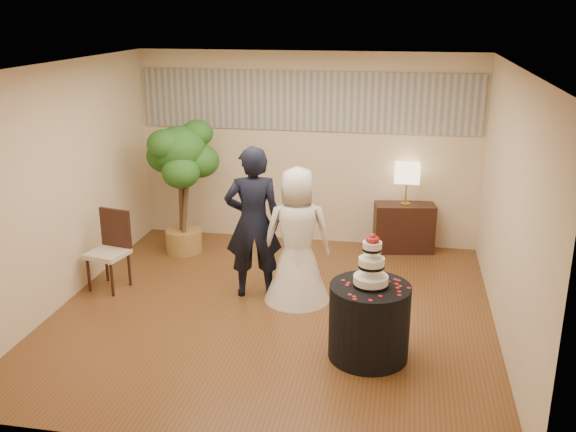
% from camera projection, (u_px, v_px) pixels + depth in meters
% --- Properties ---
extents(floor, '(5.00, 5.00, 0.00)m').
position_uv_depth(floor, '(273.00, 312.00, 7.46)').
color(floor, brown).
rests_on(floor, ground).
extents(ceiling, '(5.00, 5.00, 0.00)m').
position_uv_depth(ceiling, '(271.00, 66.00, 6.59)').
color(ceiling, white).
rests_on(ceiling, wall_back).
extents(wall_back, '(5.00, 0.06, 2.80)m').
position_uv_depth(wall_back, '(307.00, 149.00, 9.37)').
color(wall_back, beige).
rests_on(wall_back, ground).
extents(wall_front, '(5.00, 0.06, 2.80)m').
position_uv_depth(wall_front, '(202.00, 290.00, 4.69)').
color(wall_front, beige).
rests_on(wall_front, ground).
extents(wall_left, '(0.06, 5.00, 2.80)m').
position_uv_depth(wall_left, '(62.00, 185.00, 7.46)').
color(wall_left, beige).
rests_on(wall_left, ground).
extents(wall_right, '(0.06, 5.00, 2.80)m').
position_uv_depth(wall_right, '(510.00, 209.00, 6.59)').
color(wall_right, beige).
rests_on(wall_right, ground).
extents(mural_border, '(4.90, 0.02, 0.85)m').
position_uv_depth(mural_border, '(308.00, 101.00, 9.13)').
color(mural_border, '#9E9B93').
rests_on(mural_border, wall_back).
extents(groom, '(0.77, 0.60, 1.86)m').
position_uv_depth(groom, '(253.00, 222.00, 7.64)').
color(groom, black).
rests_on(groom, floor).
extents(bride, '(0.95, 0.95, 1.64)m').
position_uv_depth(bride, '(297.00, 235.00, 7.54)').
color(bride, white).
rests_on(bride, floor).
extents(cake_table, '(0.91, 0.91, 0.78)m').
position_uv_depth(cake_table, '(369.00, 322.00, 6.39)').
color(cake_table, black).
rests_on(cake_table, floor).
extents(wedding_cake, '(0.35, 0.35, 0.54)m').
position_uv_depth(wedding_cake, '(372.00, 260.00, 6.19)').
color(wedding_cake, white).
rests_on(wedding_cake, cake_table).
extents(console, '(0.89, 0.51, 0.70)m').
position_uv_depth(console, '(404.00, 228.00, 9.23)').
color(console, black).
rests_on(console, floor).
extents(table_lamp, '(0.35, 0.35, 0.58)m').
position_uv_depth(table_lamp, '(406.00, 185.00, 9.03)').
color(table_lamp, beige).
rests_on(table_lamp, console).
extents(ficus_tree, '(1.30, 1.30, 1.93)m').
position_uv_depth(ficus_tree, '(181.00, 187.00, 9.00)').
color(ficus_tree, '#27601E').
rests_on(ficus_tree, floor).
extents(side_chair, '(0.54, 0.56, 0.99)m').
position_uv_depth(side_chair, '(107.00, 252.00, 7.93)').
color(side_chair, black).
rests_on(side_chair, floor).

